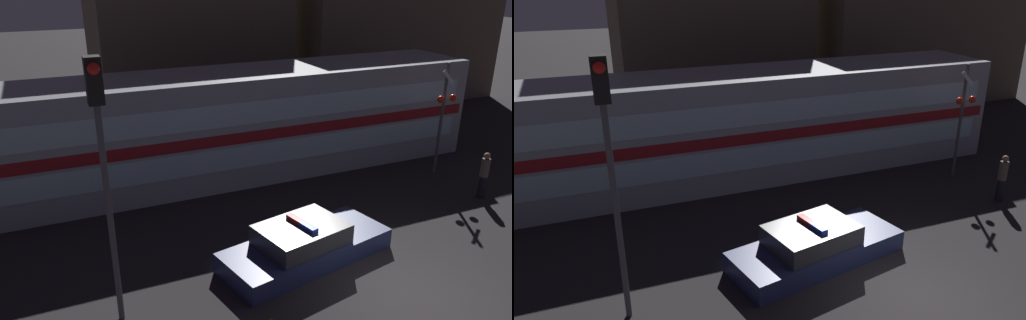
{
  "view_description": "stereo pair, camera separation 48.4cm",
  "coord_description": "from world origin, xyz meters",
  "views": [
    {
      "loc": [
        -7.36,
        -7.58,
        7.32
      ],
      "look_at": [
        -1.62,
        5.57,
        1.73
      ],
      "focal_mm": 35.0,
      "sensor_mm": 36.0,
      "label": 1
    },
    {
      "loc": [
        -6.91,
        -7.77,
        7.32
      ],
      "look_at": [
        -1.62,
        5.57,
        1.73
      ],
      "focal_mm": 35.0,
      "sensor_mm": 36.0,
      "label": 2
    }
  ],
  "objects": [
    {
      "name": "ground_plane",
      "position": [
        0.0,
        0.0,
        0.0
      ],
      "size": [
        120.0,
        120.0,
        0.0
      ],
      "primitive_type": "plane",
      "color": "#262326"
    },
    {
      "name": "pedestrian",
      "position": [
        5.74,
        3.42,
        0.83
      ],
      "size": [
        0.27,
        0.27,
        1.61
      ],
      "color": "black",
      "rests_on": "ground_plane"
    },
    {
      "name": "crossing_signal_near",
      "position": [
        5.81,
        5.68,
        2.46
      ],
      "size": [
        0.82,
        0.31,
        4.17
      ],
      "color": "#4C4C51",
      "rests_on": "ground_plane"
    },
    {
      "name": "building_left",
      "position": [
        -0.27,
        17.53,
        4.85
      ],
      "size": [
        9.23,
        6.32,
        9.69
      ],
      "color": "brown",
      "rests_on": "ground_plane"
    },
    {
      "name": "traffic_light_corner",
      "position": [
        -6.47,
        1.92,
        4.0
      ],
      "size": [
        0.3,
        0.46,
        5.81
      ],
      "color": "#4C4C51",
      "rests_on": "ground_plane"
    },
    {
      "name": "train",
      "position": [
        -1.7,
        8.74,
        1.93
      ],
      "size": [
        20.02,
        3.15,
        3.85
      ],
      "color": "#999EA5",
      "rests_on": "ground_plane"
    },
    {
      "name": "police_car",
      "position": [
        -1.6,
        2.4,
        0.44
      ],
      "size": [
        4.94,
        2.68,
        1.2
      ],
      "rotation": [
        0.0,
        0.0,
        0.2
      ],
      "color": "navy",
      "rests_on": "ground_plane"
    },
    {
      "name": "building_center",
      "position": [
        11.39,
        16.61,
        4.67
      ],
      "size": [
        11.96,
        5.7,
        9.35
      ],
      "color": "brown",
      "rests_on": "ground_plane"
    }
  ]
}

